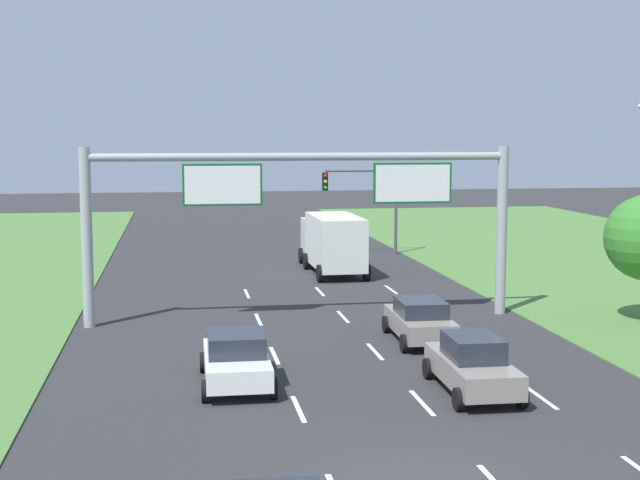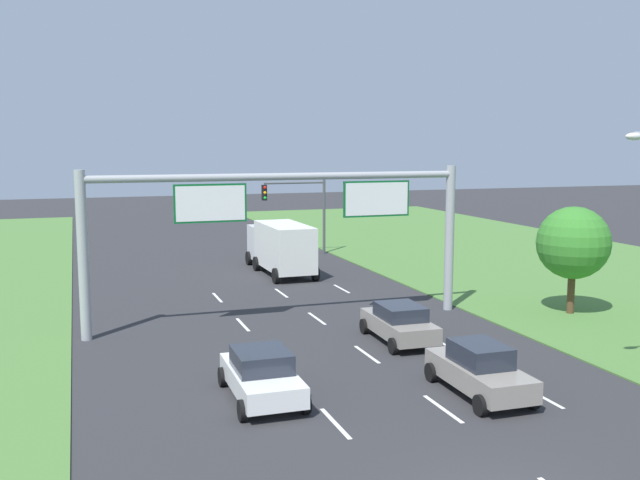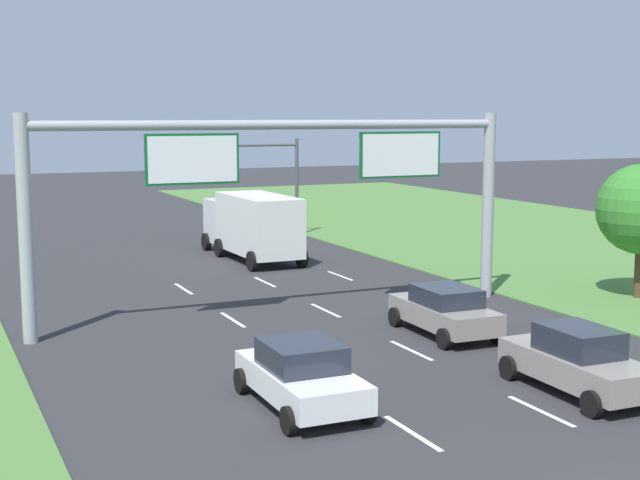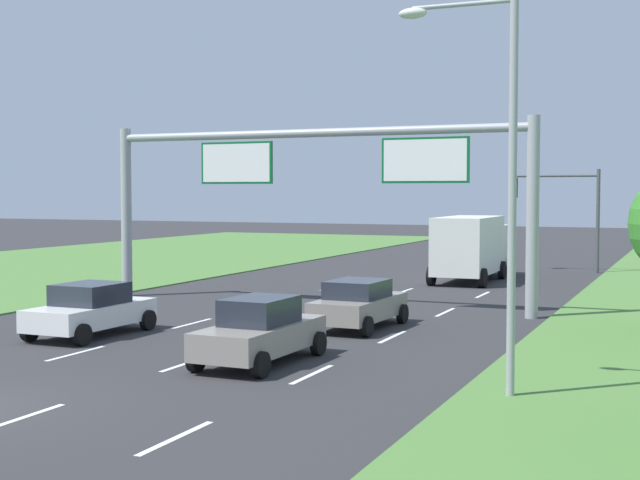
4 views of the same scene
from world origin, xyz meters
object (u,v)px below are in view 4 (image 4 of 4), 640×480
(traffic_light_mast, at_px, (561,201))
(car_mid_lane, at_px, (260,331))
(street_lamp, at_px, (495,159))
(box_truck, at_px, (473,246))
(car_far_ahead, at_px, (358,303))
(car_lead_silver, at_px, (91,309))
(sign_gantry, at_px, (314,178))

(traffic_light_mast, bearing_deg, car_mid_lane, -96.11)
(street_lamp, bearing_deg, box_truck, 104.55)
(car_far_ahead, distance_m, box_truck, 16.68)
(car_far_ahead, height_order, traffic_light_mast, traffic_light_mast)
(car_mid_lane, bearing_deg, car_far_ahead, 89.26)
(car_lead_silver, xyz_separation_m, traffic_light_mast, (9.93, 27.90, 3.06))
(sign_gantry, bearing_deg, car_lead_silver, -110.89)
(traffic_light_mast, bearing_deg, sign_gantry, -108.95)
(street_lamp, bearing_deg, car_far_ahead, 127.71)
(box_truck, bearing_deg, sign_gantry, -105.29)
(box_truck, bearing_deg, car_lead_silver, -108.00)
(car_far_ahead, bearing_deg, street_lamp, -50.42)
(car_lead_silver, height_order, box_truck, box_truck)
(sign_gantry, bearing_deg, car_mid_lane, -73.25)
(traffic_light_mast, xyz_separation_m, street_lamp, (3.06, -31.09, 1.21))
(car_lead_silver, height_order, street_lamp, street_lamp)
(car_lead_silver, xyz_separation_m, street_lamp, (12.99, -3.19, 4.28))
(car_lead_silver, xyz_separation_m, car_far_ahead, (6.96, 4.60, -0.00))
(car_far_ahead, relative_size, street_lamp, 0.51)
(car_lead_silver, bearing_deg, sign_gantry, 69.86)
(car_lead_silver, distance_m, box_truck, 22.28)
(sign_gantry, distance_m, traffic_light_mast, 19.96)
(car_mid_lane, bearing_deg, street_lamp, -10.70)
(car_lead_silver, relative_size, sign_gantry, 0.25)
(box_truck, bearing_deg, car_mid_lane, -90.40)
(car_lead_silver, height_order, traffic_light_mast, traffic_light_mast)
(car_lead_silver, bearing_deg, traffic_light_mast, 71.17)
(street_lamp, bearing_deg, sign_gantry, 127.92)
(car_lead_silver, distance_m, car_mid_lane, 6.99)
(car_mid_lane, distance_m, sign_gantry, 12.10)
(box_truck, height_order, street_lamp, street_lamp)
(sign_gantry, bearing_deg, street_lamp, -52.08)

